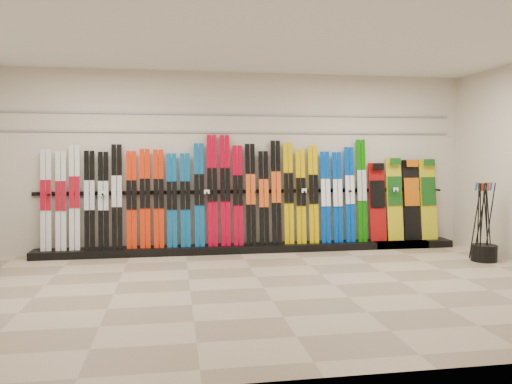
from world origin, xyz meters
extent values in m
plane|color=gray|center=(0.00, 0.00, 0.00)|extent=(8.00, 8.00, 0.00)
plane|color=beige|center=(0.00, 2.50, 1.50)|extent=(8.00, 0.00, 8.00)
plane|color=silver|center=(0.00, 0.00, 3.00)|extent=(8.00, 8.00, 0.00)
cube|color=black|center=(0.22, 2.28, 0.06)|extent=(8.00, 0.40, 0.12)
cube|color=silver|center=(-3.05, 2.32, 0.91)|extent=(0.17, 0.19, 1.59)
cube|color=silver|center=(-2.83, 2.32, 0.90)|extent=(0.17, 0.19, 1.56)
cube|color=silver|center=(-2.62, 2.32, 0.95)|extent=(0.17, 0.20, 1.66)
cube|color=black|center=(-2.40, 2.32, 0.90)|extent=(0.17, 0.19, 1.57)
cube|color=black|center=(-2.18, 2.32, 0.90)|extent=(0.17, 0.19, 1.55)
cube|color=black|center=(-1.97, 2.32, 0.96)|extent=(0.17, 0.20, 1.67)
cube|color=red|center=(-1.74, 2.32, 0.90)|extent=(0.17, 0.19, 1.56)
cube|color=red|center=(-1.53, 2.32, 0.92)|extent=(0.17, 0.19, 1.60)
cube|color=red|center=(-1.32, 2.32, 0.91)|extent=(0.17, 0.19, 1.59)
cube|color=#09528F|center=(-1.10, 2.31, 0.88)|extent=(0.17, 0.19, 1.53)
cube|color=#09528F|center=(-0.89, 2.31, 0.88)|extent=(0.17, 0.19, 1.53)
cube|color=#09528F|center=(-0.66, 2.32, 0.97)|extent=(0.17, 0.20, 1.69)
cube|color=#B8001D|center=(-0.44, 2.33, 1.04)|extent=(0.17, 0.22, 1.83)
cube|color=#B8001D|center=(-0.23, 2.33, 1.04)|extent=(0.17, 0.22, 1.83)
cube|color=#B8001D|center=(-0.02, 2.32, 0.95)|extent=(0.17, 0.20, 1.66)
cube|color=black|center=(0.20, 2.32, 0.96)|extent=(0.17, 0.20, 1.69)
cube|color=black|center=(0.42, 2.32, 0.90)|extent=(0.17, 0.19, 1.57)
cube|color=black|center=(0.63, 2.33, 0.99)|extent=(0.17, 0.21, 1.74)
cube|color=#D3AA00|center=(0.85, 2.33, 0.98)|extent=(0.17, 0.21, 1.71)
cube|color=#D3AA00|center=(1.06, 2.32, 0.91)|extent=(0.17, 0.19, 1.59)
cube|color=#D3AA00|center=(1.28, 2.32, 0.95)|extent=(0.17, 0.20, 1.66)
cube|color=#003EB1|center=(1.50, 2.32, 0.90)|extent=(0.17, 0.19, 1.56)
cube|color=#003EB1|center=(1.71, 2.32, 0.89)|extent=(0.17, 0.19, 1.55)
cube|color=#003EB1|center=(1.93, 2.32, 0.94)|extent=(0.17, 0.20, 1.64)
cube|color=#0C6904|center=(2.15, 2.33, 1.00)|extent=(0.17, 0.21, 1.77)
cube|color=#990C0C|center=(2.45, 2.35, 0.80)|extent=(0.30, 0.21, 1.36)
cube|color=gold|center=(2.77, 2.35, 0.84)|extent=(0.28, 0.22, 1.45)
cube|color=black|center=(3.09, 2.35, 0.83)|extent=(0.31, 0.22, 1.41)
cube|color=gold|center=(3.41, 2.35, 0.83)|extent=(0.30, 0.22, 1.43)
cylinder|color=black|center=(3.60, 0.97, 0.12)|extent=(0.38, 0.38, 0.25)
cylinder|color=black|center=(3.48, 0.90, 0.61)|extent=(0.10, 0.07, 1.18)
cylinder|color=black|center=(3.71, 1.05, 0.61)|extent=(0.09, 0.10, 1.18)
cylinder|color=black|center=(3.72, 1.03, 0.61)|extent=(0.12, 0.08, 1.18)
cylinder|color=black|center=(3.62, 0.98, 0.61)|extent=(0.07, 0.15, 1.17)
cylinder|color=black|center=(3.62, 0.96, 0.61)|extent=(0.06, 0.06, 1.18)
cylinder|color=black|center=(3.51, 1.01, 0.61)|extent=(0.05, 0.05, 1.18)
cylinder|color=black|center=(3.48, 1.04, 0.61)|extent=(0.11, 0.11, 1.18)
cylinder|color=black|center=(3.50, 0.91, 0.61)|extent=(0.03, 0.11, 1.18)
cylinder|color=black|center=(3.48, 0.92, 0.61)|extent=(0.13, 0.12, 1.17)
cube|color=gray|center=(0.00, 2.48, 2.00)|extent=(7.60, 0.02, 0.03)
cube|color=gray|center=(0.00, 2.48, 2.30)|extent=(7.60, 0.02, 0.03)
camera|label=1|loc=(-1.06, -5.89, 1.62)|focal=35.00mm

